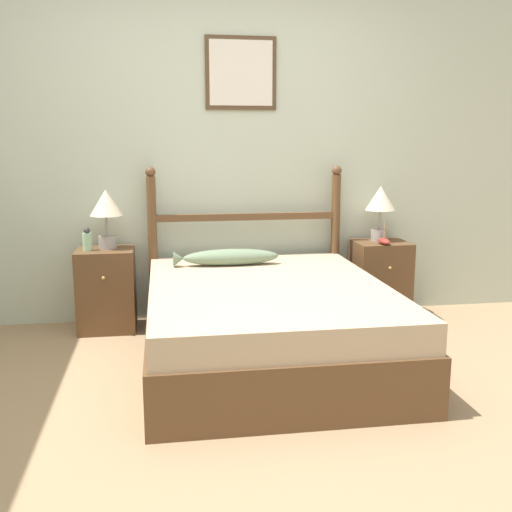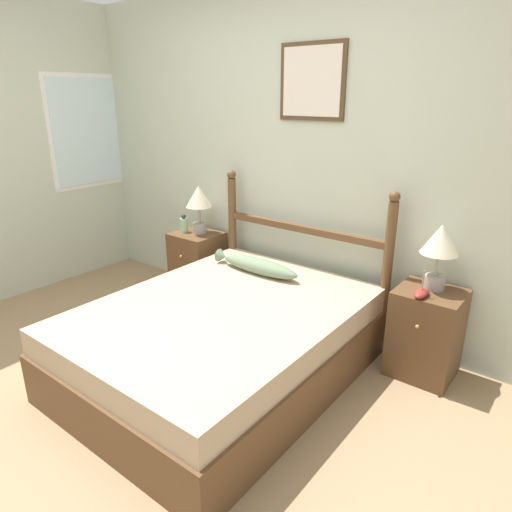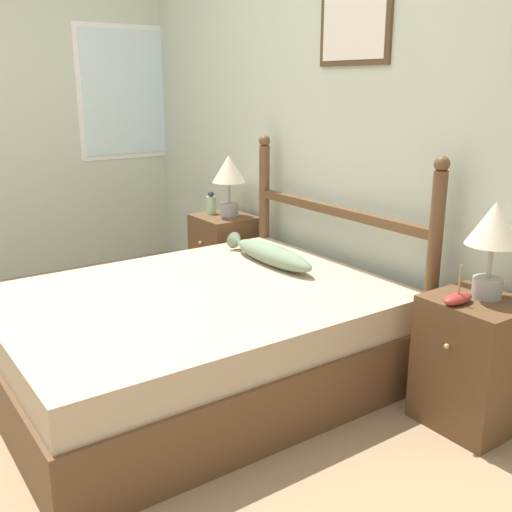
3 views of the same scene
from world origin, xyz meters
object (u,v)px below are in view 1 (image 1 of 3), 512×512
Objects in this scene: nightstand_right at (380,279)px; table_lamp_right at (380,203)px; fish_pillow at (228,257)px; nightstand_left at (107,289)px; bottle at (87,240)px; bed at (267,323)px; model_boat at (384,241)px; table_lamp_left at (106,208)px.

table_lamp_right is at bearing 92.06° from nightstand_right.
table_lamp_right is at bearing 12.90° from fish_pillow.
nightstand_left is at bearing 165.08° from fish_pillow.
bottle reaches higher than fish_pillow.
model_boat is (1.01, 0.70, 0.37)m from bed.
nightstand_left is 0.80× the size of fish_pillow.
bottle is 0.22× the size of fish_pillow.
table_lamp_left reaches higher than fish_pillow.
model_boat is (-0.02, -0.12, 0.32)m from nightstand_right.
nightstand_left is 0.39m from bottle.
model_boat is (2.15, -0.08, -0.05)m from bottle.
table_lamp_left is (-1.01, 0.84, 0.64)m from bed.
nightstand_left is at bearing 141.70° from bed.
nightstand_right is 1.40× the size of table_lamp_right.
table_lamp_right is at bearing 39.95° from bed.
nightstand_right is (1.03, 0.81, 0.05)m from bed.
fish_pillow is at bearing -11.14° from bottle.
bottle is at bearing -161.68° from nightstand_left.
bottle is (-2.17, -0.04, 0.37)m from nightstand_right.
table_lamp_right is (2.06, 0.05, 0.59)m from nightstand_left.
nightstand_left is 2.06m from nightstand_right.
table_lamp_right is at bearing 82.40° from model_boat.
nightstand_left is 0.92m from fish_pillow.
model_boat is at bearing -3.32° from nightstand_left.
bed is 1.28m from model_boat.
fish_pillow is at bearing -174.70° from model_boat.
table_lamp_left is 2.48× the size of model_boat.
nightstand_left is 3.62× the size of bottle.
nightstand_right is 3.62× the size of bottle.
table_lamp_left is 2.04m from table_lamp_right.
model_boat is (2.02, -0.15, -0.27)m from table_lamp_left.
table_lamp_right is at bearing 2.25° from bottle.
table_lamp_left reaches higher than bottle.
nightstand_right is 0.80× the size of fish_pillow.
fish_pillow is at bearing -169.30° from nightstand_right.
nightstand_left is 0.59m from table_lamp_left.
table_lamp_left reaches higher than nightstand_right.
table_lamp_right is 2.48× the size of model_boat.
table_lamp_right reaches higher than bed.
nightstand_left is at bearing -124.29° from table_lamp_left.
nightstand_left is at bearing -178.67° from table_lamp_right.
bed is 1.31m from nightstand_right.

